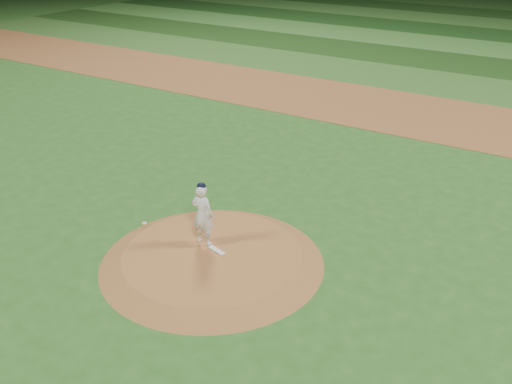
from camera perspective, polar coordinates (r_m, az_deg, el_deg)
ground at (r=14.21m, az=-4.38°, el=-6.99°), size 120.00×120.00×0.00m
infield_dirt_band at (r=25.73m, az=14.67°, el=7.73°), size 70.00×6.00×0.02m
outfield_stripe_0 at (r=30.82m, az=18.09°, el=10.27°), size 70.00×5.00×0.02m
outfield_stripe_1 at (r=35.56m, az=20.37°, el=11.92°), size 70.00×5.00×0.02m
outfield_stripe_2 at (r=40.36m, az=22.12°, el=13.17°), size 70.00×5.00×0.02m
outfield_stripe_3 at (r=45.20m, az=23.52°, el=14.14°), size 70.00×5.00×0.02m
pitchers_mound at (r=14.14m, az=-4.39°, el=-6.56°), size 5.50×5.50×0.25m
pitching_rubber at (r=14.16m, az=-3.94°, el=-5.84°), size 0.55×0.27×0.03m
rosin_bag at (r=15.55m, az=-11.10°, el=-3.09°), size 0.13×0.13×0.07m
pitcher_on_mound at (r=14.10m, az=-5.36°, el=-2.24°), size 0.62×0.43×1.68m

